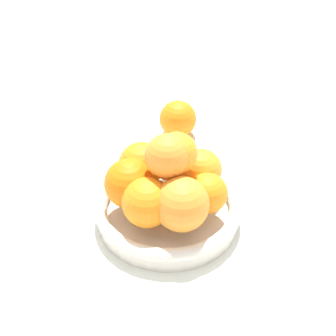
{
  "coord_description": "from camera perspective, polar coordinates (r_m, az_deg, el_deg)",
  "views": [
    {
      "loc": [
        -0.05,
        0.58,
        0.54
      ],
      "look_at": [
        0.0,
        0.0,
        0.11
      ],
      "focal_mm": 50.0,
      "sensor_mm": 36.0,
      "label": 1
    }
  ],
  "objects": [
    {
      "name": "fruit_bowl",
      "position": [
        0.78,
        -0.0,
        -5.09
      ],
      "size": [
        0.24,
        0.24,
        0.04
      ],
      "color": "silver",
      "rests_on": "ground_plane"
    },
    {
      "name": "ground_plane",
      "position": [
        0.79,
        -0.0,
        -6.26
      ],
      "size": [
        4.0,
        4.0,
        0.0
      ],
      "primitive_type": "plane",
      "color": "silver"
    },
    {
      "name": "orange_pile",
      "position": [
        0.73,
        -0.24,
        -1.13
      ],
      "size": [
        0.2,
        0.2,
        0.13
      ],
      "color": "orange",
      "rests_on": "fruit_bowl"
    },
    {
      "name": "stray_orange",
      "position": [
        0.98,
        1.01,
        6.01
      ],
      "size": [
        0.08,
        0.08,
        0.08
      ],
      "primitive_type": "sphere",
      "color": "orange",
      "rests_on": "ground_plane"
    }
  ]
}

